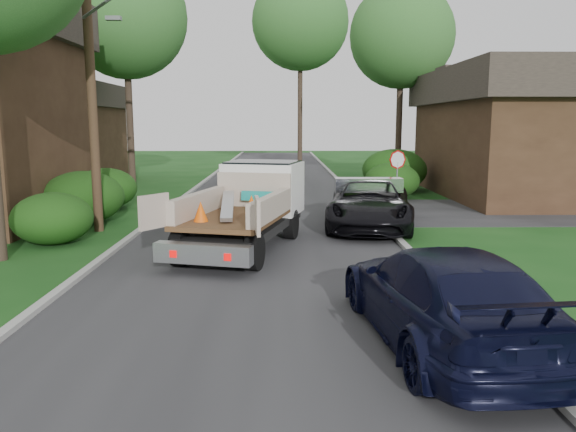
% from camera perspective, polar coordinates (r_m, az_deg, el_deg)
% --- Properties ---
extents(ground, '(120.00, 120.00, 0.00)m').
position_cam_1_polar(ground, '(13.84, -2.98, -5.40)').
color(ground, '#134012').
rests_on(ground, ground).
extents(road, '(8.00, 90.00, 0.02)m').
position_cam_1_polar(road, '(23.64, -2.03, 0.81)').
color(road, '#28282B').
rests_on(road, ground).
extents(side_street, '(16.00, 7.00, 0.02)m').
position_cam_1_polar(side_street, '(25.37, 26.12, 0.45)').
color(side_street, '#28282B').
rests_on(side_street, ground).
extents(curb_left, '(0.20, 90.00, 0.12)m').
position_cam_1_polar(curb_left, '(24.08, -11.84, 0.91)').
color(curb_left, '#9E9E99').
rests_on(curb_left, ground).
extents(curb_right, '(0.20, 90.00, 0.12)m').
position_cam_1_polar(curb_right, '(23.89, 7.85, 0.96)').
color(curb_right, '#9E9E99').
rests_on(curb_right, ground).
extents(stop_sign, '(0.71, 0.32, 2.48)m').
position_cam_1_polar(stop_sign, '(22.91, 11.04, 4.84)').
color(stop_sign, slate).
rests_on(stop_sign, ground).
extents(utility_pole, '(2.42, 1.25, 10.00)m').
position_cam_1_polar(utility_pole, '(19.39, -19.41, 13.74)').
color(utility_pole, '#382619').
rests_on(utility_pole, ground).
extents(house_left_far, '(7.56, 7.56, 6.00)m').
position_cam_1_polar(house_left_far, '(38.06, -22.60, 7.96)').
color(house_left_far, '#362216').
rests_on(house_left_far, ground).
extents(house_right, '(9.72, 12.96, 6.20)m').
position_cam_1_polar(house_right, '(30.07, 23.99, 7.89)').
color(house_right, '#362216').
rests_on(house_right, ground).
extents(hedge_left_a, '(2.34, 2.34, 1.53)m').
position_cam_1_polar(hedge_left_a, '(17.92, -22.83, -0.22)').
color(hedge_left_a, '#183B0D').
rests_on(hedge_left_a, ground).
extents(hedge_left_b, '(2.86, 2.86, 1.87)m').
position_cam_1_polar(hedge_left_b, '(21.24, -20.10, 1.80)').
color(hedge_left_b, '#183B0D').
rests_on(hedge_left_b, ground).
extents(hedge_left_c, '(2.60, 2.60, 1.70)m').
position_cam_1_polar(hedge_left_c, '(24.65, -18.07, 2.69)').
color(hedge_left_c, '#183B0D').
rests_on(hedge_left_c, ground).
extents(hedge_right_a, '(2.60, 2.60, 1.70)m').
position_cam_1_polar(hedge_right_a, '(27.02, 10.52, 3.55)').
color(hedge_right_a, '#183B0D').
rests_on(hedge_right_a, ground).
extents(hedge_right_b, '(3.38, 3.38, 2.21)m').
position_cam_1_polar(hedge_right_b, '(30.06, 10.75, 4.61)').
color(hedge_right_b, '#183B0D').
rests_on(hedge_right_b, ground).
extents(tree_left_far, '(6.40, 6.40, 12.20)m').
position_cam_1_polar(tree_left_far, '(31.89, -16.21, 18.88)').
color(tree_left_far, '#2D2119').
rests_on(tree_left_far, ground).
extents(tree_right_far, '(6.00, 6.00, 11.50)m').
position_cam_1_polar(tree_right_far, '(34.44, 11.48, 17.48)').
color(tree_right_far, '#2D2119').
rests_on(tree_right_far, ground).
extents(tree_center_far, '(7.20, 7.20, 14.60)m').
position_cam_1_polar(tree_center_far, '(44.03, 1.26, 19.14)').
color(tree_center_far, '#2D2119').
rests_on(tree_center_far, ground).
extents(flatbed_truck, '(4.05, 6.68, 2.37)m').
position_cam_1_polar(flatbed_truck, '(16.57, -3.64, 1.60)').
color(flatbed_truck, black).
rests_on(flatbed_truck, ground).
extents(black_pickup, '(3.62, 6.24, 1.63)m').
position_cam_1_polar(black_pickup, '(19.30, 8.30, 1.22)').
color(black_pickup, black).
rests_on(black_pickup, ground).
extents(navy_suv, '(2.82, 5.75, 1.61)m').
position_cam_1_polar(navy_suv, '(9.40, 15.44, -7.82)').
color(navy_suv, black).
rests_on(navy_suv, ground).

